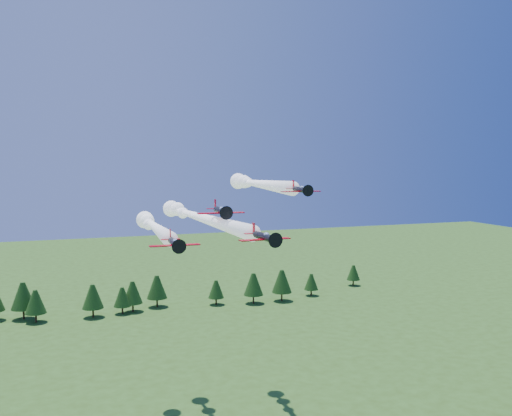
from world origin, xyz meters
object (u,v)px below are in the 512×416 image
object	(u,v)px
plane_lead	(198,216)
plane_right	(256,183)
plane_slot	(220,211)
plane_left	(154,226)

from	to	relation	value
plane_lead	plane_right	size ratio (longest dim) A/B	1.25
plane_right	plane_slot	world-z (taller)	plane_right
plane_left	plane_right	bearing A→B (deg)	8.12
plane_left	plane_slot	xyz separation A→B (m)	(8.49, -17.43, 4.20)
plane_right	plane_slot	size ratio (longest dim) A/B	5.23
plane_lead	plane_slot	distance (m)	14.73
plane_right	plane_slot	xyz separation A→B (m)	(-13.59, -19.86, -3.71)
plane_left	plane_right	distance (m)	23.58
plane_lead	plane_slot	xyz separation A→B (m)	(0.46, -14.54, 2.32)
plane_right	plane_slot	distance (m)	24.35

